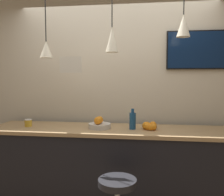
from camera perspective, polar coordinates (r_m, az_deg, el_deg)
name	(u,v)px	position (r m, az deg, el deg)	size (l,w,h in m)	color
back_wall	(117,87)	(3.27, 1.05, 2.55)	(8.00, 0.06, 2.90)	beige
service_counter	(112,170)	(3.03, 0.00, -16.11)	(2.86, 0.66, 0.99)	black
fruit_bowl	(99,124)	(2.88, -2.90, -5.97)	(0.25, 0.25, 0.14)	beige
orange_pile	(149,126)	(2.86, 8.41, -6.33)	(0.16, 0.18, 0.08)	orange
juice_bottle	(133,121)	(2.83, 4.73, -5.16)	(0.07, 0.07, 0.23)	navy
spread_jar	(28,123)	(3.16, -18.60, -5.39)	(0.09, 0.09, 0.09)	gold
pendant_lamp_left	(46,49)	(3.05, -14.81, 10.84)	(0.15, 0.15, 1.00)	black
pendant_lamp_middle	(112,39)	(2.86, 0.00, 13.28)	(0.14, 0.14, 0.95)	black
pendant_lamp_right	(183,25)	(2.89, 16.02, 15.66)	(0.15, 0.15, 0.79)	black
mounted_tv	(197,50)	(3.27, 18.78, 10.36)	(0.72, 0.04, 0.47)	black
hanging_menu_board	(71,65)	(2.68, -9.44, 7.53)	(0.24, 0.01, 0.17)	silver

